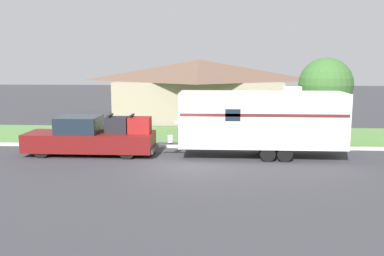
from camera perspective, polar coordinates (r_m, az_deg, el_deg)
ground_plane at (r=19.55m, az=-1.77°, el=-4.88°), size 120.00×120.00×0.00m
curb_strip at (r=23.18m, az=-0.92°, el=-2.47°), size 80.00×0.30×0.14m
lawn_strip at (r=26.76m, az=-0.33°, el=-1.01°), size 80.00×7.00×0.03m
house_across_street at (r=34.13m, az=1.00°, el=5.29°), size 13.31×8.37×4.71m
pickup_truck at (r=21.95m, az=-13.22°, el=-1.18°), size 6.49×2.04×2.04m
travel_trailer at (r=20.98m, az=9.24°, el=1.15°), size 9.00×2.26×3.46m
mailbox at (r=23.99m, az=-1.79°, el=0.30°), size 0.48×0.20×1.37m
tree_in_yard at (r=25.17m, az=17.39°, el=5.53°), size 3.00×3.00×4.84m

